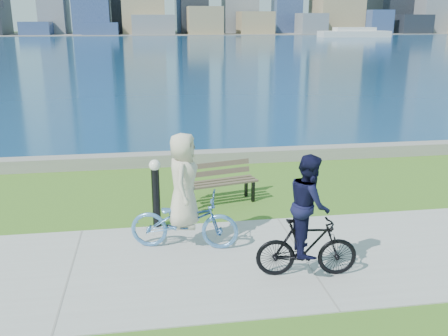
% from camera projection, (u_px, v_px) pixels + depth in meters
% --- Properties ---
extents(ground, '(320.00, 320.00, 0.00)m').
position_uv_depth(ground, '(303.00, 257.00, 8.82)').
color(ground, '#39671B').
rests_on(ground, ground).
extents(concrete_path, '(80.00, 3.50, 0.02)m').
position_uv_depth(concrete_path, '(303.00, 257.00, 8.82)').
color(concrete_path, '#A0A09B').
rests_on(concrete_path, ground).
extents(seawall, '(90.00, 0.50, 0.35)m').
position_uv_depth(seawall, '(239.00, 156.00, 14.63)').
color(seawall, gray).
rests_on(seawall, ground).
extents(bay_water, '(320.00, 131.00, 0.01)m').
position_uv_depth(bay_water, '(161.00, 45.00, 76.93)').
color(bay_water, navy).
rests_on(bay_water, ground).
extents(far_shore, '(320.00, 30.00, 0.12)m').
position_uv_depth(far_shore, '(154.00, 34.00, 131.78)').
color(far_shore, slate).
rests_on(far_shore, ground).
extents(ferry_far, '(15.33, 4.38, 2.08)m').
position_uv_depth(ferry_far, '(354.00, 33.00, 108.44)').
color(ferry_far, silver).
rests_on(ferry_far, ground).
extents(park_bench, '(1.82, 0.97, 0.89)m').
position_uv_depth(park_bench, '(218.00, 179.00, 11.33)').
color(park_bench, black).
rests_on(park_bench, ground).
extents(bollard_lamp, '(0.23, 0.23, 1.41)m').
position_uv_depth(bollard_lamp, '(156.00, 189.00, 9.89)').
color(bollard_lamp, black).
rests_on(bollard_lamp, ground).
extents(cyclist_woman, '(1.10, 2.07, 2.15)m').
position_uv_depth(cyclist_woman, '(184.00, 206.00, 8.95)').
color(cyclist_woman, '#528AC8').
rests_on(cyclist_woman, ground).
extents(cyclist_man, '(0.70, 1.69, 2.05)m').
position_uv_depth(cyclist_man, '(308.00, 226.00, 7.93)').
color(cyclist_man, black).
rests_on(cyclist_man, ground).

